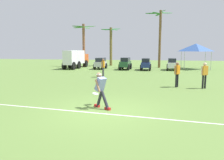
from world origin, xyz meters
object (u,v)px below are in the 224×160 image
Objects in this scene: parked_car_slot_b at (125,63)px; palm_tree_left_of_centre at (111,44)px; palm_tree_far_left at (84,42)px; frisbee_thrower at (101,88)px; teammate_near_sideline at (103,66)px; frisbee_in_flight at (95,94)px; box_truck at (76,58)px; event_tent at (196,47)px; parked_car_slot_d at (172,64)px; parked_car_slot_a at (100,63)px; parked_car_slot_c at (146,64)px; palm_tree_right_of_centre at (160,34)px; teammate_deep at (177,72)px; teammate_midfield at (205,73)px.

parked_car_slot_b is 7.03m from palm_tree_left_of_centre.
frisbee_thrower is at bearing -70.37° from palm_tree_far_left.
palm_tree_far_left reaches higher than palm_tree_left_of_centre.
frisbee_thrower is 0.91× the size of teammate_near_sideline.
teammate_near_sideline reaches higher than frisbee_in_flight.
box_truck is 3.34m from palm_tree_far_left.
box_truck is (-6.36, 1.01, 0.49)m from parked_car_slot_b.
frisbee_thrower is at bearing -67.25° from box_truck.
frisbee_thrower is at bearing -109.94° from event_tent.
frisbee_in_flight is at bearing -104.95° from parked_car_slot_d.
parked_car_slot_a and parked_car_slot_d have the same top height.
box_truck is at bearing 170.97° from parked_car_slot_b.
palm_tree_far_left is 1.06× the size of palm_tree_left_of_centre.
parked_car_slot_b is at bearing -174.87° from parked_car_slot_d.
parked_car_slot_d is at bearing -145.47° from event_tent.
parked_car_slot_b is (-1.12, 16.82, -0.06)m from frisbee_thrower.
parked_car_slot_a is at bearing 105.28° from teammate_near_sideline.
parked_car_slot_d is at bearing 76.53° from frisbee_thrower.
event_tent is at bearing 68.67° from frisbee_in_flight.
parked_car_slot_a is at bearing -91.84° from palm_tree_left_of_centre.
frisbee_in_flight is (-0.35, 0.48, -0.33)m from frisbee_thrower.
palm_tree_far_left is (-8.51, 3.67, 2.62)m from parked_car_slot_c.
palm_tree_far_left is at bearing 149.75° from parked_car_slot_b.
parked_car_slot_c is 0.80× the size of event_tent.
palm_tree_left_of_centre is 0.76× the size of palm_tree_right_of_centre.
teammate_near_sideline is at bearing 144.80° from teammate_deep.
teammate_deep is 0.52× the size of event_tent.
parked_car_slot_b is 0.42× the size of palm_tree_far_left.
frisbee_in_flight is 17.06m from parked_car_slot_a.
palm_tree_far_left is at bearing 85.73° from box_truck.
frisbee_in_flight is 18.78m from box_truck.
palm_tree_far_left reaches higher than teammate_deep.
parked_car_slot_d is 0.34× the size of palm_tree_right_of_centre.
palm_tree_right_of_centre is (-0.73, 14.73, 3.37)m from teammate_deep.
teammate_deep is (5.61, -3.95, 0.00)m from teammate_near_sideline.
palm_tree_left_of_centre is at bearing 35.69° from palm_tree_far_left.
parked_car_slot_a is 0.99× the size of parked_car_slot_d.
parked_car_slot_c is (-3.82, 11.33, -0.22)m from teammate_midfield.
parked_car_slot_c is at bearing 84.46° from frisbee_in_flight.
parked_car_slot_b is at bearing 118.43° from teammate_midfield.
palm_tree_right_of_centre is (10.06, -0.05, 0.97)m from palm_tree_far_left.
teammate_deep is 0.22× the size of palm_tree_right_of_centre.
teammate_near_sideline is 0.26× the size of box_truck.
teammate_deep is 0.64× the size of parked_car_slot_a.
palm_tree_far_left is at bearing 164.71° from parked_car_slot_d.
teammate_near_sideline reaches higher than parked_car_slot_b.
frisbee_thrower is 20.55m from event_tent.
event_tent is (3.48, 13.61, 1.62)m from teammate_deep.
teammate_deep reaches higher than frisbee_in_flight.
parked_car_slot_d is 3.91m from event_tent.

